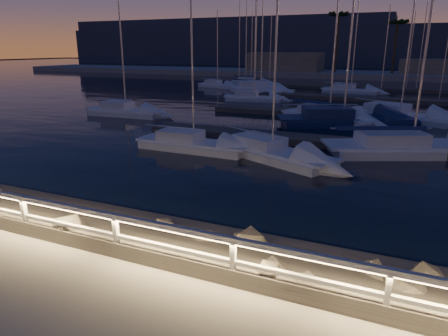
{
  "coord_description": "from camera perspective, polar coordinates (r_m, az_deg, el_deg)",
  "views": [
    {
      "loc": [
        3.79,
        -6.85,
        4.77
      ],
      "look_at": [
        -0.96,
        4.0,
        1.2
      ],
      "focal_mm": 32.0,
      "sensor_mm": 36.0,
      "label": 1
    }
  ],
  "objects": [
    {
      "name": "ground",
      "position": [
        9.17,
        -4.7,
        -14.66
      ],
      "size": [
        400.0,
        400.0,
        0.0
      ],
      "primitive_type": "plane",
      "color": "gray",
      "rests_on": "ground"
    },
    {
      "name": "harbor_water",
      "position": [
        38.69,
        17.88,
        7.44
      ],
      "size": [
        400.0,
        440.0,
        0.6
      ],
      "color": "black",
      "rests_on": "ground"
    },
    {
      "name": "guard_rail",
      "position": [
        8.82,
        -5.22,
        -10.27
      ],
      "size": [
        44.11,
        0.12,
        1.06
      ],
      "color": "silver",
      "rests_on": "ground"
    },
    {
      "name": "floating_docks",
      "position": [
        39.87,
        18.16,
        8.5
      ],
      "size": [
        22.0,
        36.0,
        0.4
      ],
      "color": "#59504A",
      "rests_on": "ground"
    },
    {
      "name": "far_shore",
      "position": [
        81.12,
        21.34,
        12.5
      ],
      "size": [
        160.0,
        14.0,
        5.2
      ],
      "color": "gray",
      "rests_on": "ground"
    },
    {
      "name": "palm_left",
      "position": [
        79.91,
        16.07,
        20.02
      ],
      "size": [
        3.0,
        3.0,
        11.2
      ],
      "color": "brown",
      "rests_on": "ground"
    },
    {
      "name": "palm_center",
      "position": [
        79.97,
        23.56,
        18.34
      ],
      "size": [
        3.0,
        3.0,
        9.7
      ],
      "color": "brown",
      "rests_on": "ground"
    },
    {
      "name": "distant_hills",
      "position": [
        142.91,
        13.72,
        16.31
      ],
      "size": [
        230.0,
        37.5,
        18.0
      ],
      "color": "#323B4E",
      "rests_on": "ground"
    },
    {
      "name": "sailboat_a",
      "position": [
        34.24,
        -14.06,
        7.97
      ],
      "size": [
        6.89,
        2.33,
        11.65
      ],
      "rotation": [
        0.0,
        0.0,
        0.04
      ],
      "color": "white",
      "rests_on": "ground"
    },
    {
      "name": "sailboat_b",
      "position": [
        22.02,
        -4.73,
        3.64
      ],
      "size": [
        6.55,
        2.1,
        11.08
      ],
      "rotation": [
        0.0,
        0.0,
        -0.01
      ],
      "color": "white",
      "rests_on": "ground"
    },
    {
      "name": "sailboat_c",
      "position": [
        20.41,
        6.48,
        2.54
      ],
      "size": [
        7.19,
        4.7,
        11.94
      ],
      "rotation": [
        0.0,
        0.0,
        -0.43
      ],
      "color": "white",
      "rests_on": "ground"
    },
    {
      "name": "sailboat_e",
      "position": [
        42.7,
        4.07,
        10.05
      ],
      "size": [
        6.45,
        2.74,
        10.71
      ],
      "rotation": [
        0.0,
        0.0,
        0.14
      ],
      "color": "white",
      "rests_on": "ground"
    },
    {
      "name": "sailboat_f",
      "position": [
        31.48,
        14.49,
        7.22
      ],
      "size": [
        7.86,
        5.05,
        13.07
      ],
      "rotation": [
        0.0,
        0.0,
        -0.42
      ],
      "color": "white",
      "rests_on": "ground"
    },
    {
      "name": "sailboat_g",
      "position": [
        30.13,
        16.23,
        6.74
      ],
      "size": [
        9.53,
        6.06,
        15.77
      ],
      "rotation": [
        0.0,
        0.0,
        0.41
      ],
      "color": "navy",
      "rests_on": "ground"
    },
    {
      "name": "sailboat_h",
      "position": [
        23.12,
        24.74,
        2.9
      ],
      "size": [
        9.32,
        6.0,
        15.39
      ],
      "rotation": [
        0.0,
        0.0,
        0.42
      ],
      "color": "white",
      "rests_on": "ground"
    },
    {
      "name": "sailboat_i",
      "position": [
        57.65,
        -1.06,
        11.82
      ],
      "size": [
        6.32,
        3.13,
        10.43
      ],
      "rotation": [
        0.0,
        0.0,
        -0.23
      ],
      "color": "white",
      "rests_on": "ground"
    },
    {
      "name": "sailboat_j",
      "position": [
        50.77,
        5.07,
        11.17
      ],
      "size": [
        8.93,
        5.48,
        14.78
      ],
      "rotation": [
        0.0,
        0.0,
        -0.38
      ],
      "color": "white",
      "rests_on": "ground"
    },
    {
      "name": "sailboat_k",
      "position": [
        52.84,
        17.46,
        10.62
      ],
      "size": [
        7.4,
        3.31,
        12.15
      ],
      "rotation": [
        0.0,
        0.0,
        -0.17
      ],
      "color": "white",
      "rests_on": "ground"
    },
    {
      "name": "sailboat_l",
      "position": [
        34.24,
        23.51,
        7.08
      ],
      "size": [
        8.72,
        5.74,
        14.45
      ],
      "rotation": [
        0.0,
        0.0,
        -0.44
      ],
      "color": "white",
      "rests_on": "ground"
    },
    {
      "name": "sailboat_m",
      "position": [
        62.88,
        3.74,
        12.2
      ],
      "size": [
        6.24,
        2.19,
        10.52
      ],
      "rotation": [
        0.0,
        0.0,
        0.05
      ],
      "color": "white",
      "rests_on": "ground"
    },
    {
      "name": "sailboat_n",
      "position": [
        55.5,
        4.27,
        11.6
      ],
      "size": [
        7.11,
        2.89,
        11.78
      ],
      "rotation": [
        0.0,
        0.0,
        0.12
      ],
      "color": "white",
      "rests_on": "ground"
    }
  ]
}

